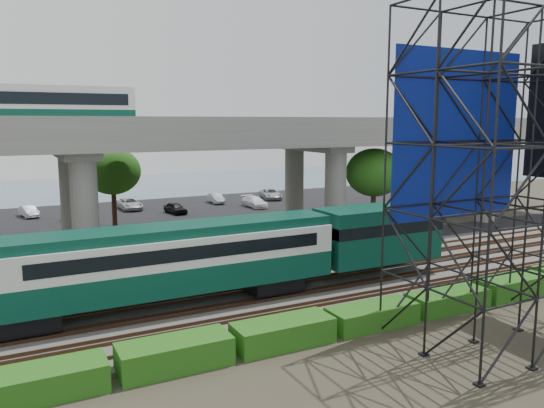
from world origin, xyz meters
TOP-DOWN VIEW (x-y plane):
  - ground at (0.00, 0.00)m, footprint 140.00×140.00m
  - ballast_bed at (0.00, 2.00)m, footprint 90.00×12.00m
  - service_road at (0.00, 10.50)m, footprint 90.00×5.00m
  - parking_lot at (0.00, 34.00)m, footprint 90.00×18.00m
  - harbor_water at (0.00, 56.00)m, footprint 140.00×40.00m
  - rail_tracks at (0.00, 2.00)m, footprint 90.00×9.52m
  - commuter_train at (-5.66, 2.00)m, footprint 29.30×3.06m
  - overpass at (-0.87, 16.00)m, footprint 80.00×12.00m
  - scaffold_tower at (5.43, -7.98)m, footprint 9.36×6.36m
  - hedge_strip at (1.01, -4.30)m, footprint 34.60×1.80m
  - trees at (-4.67, 16.17)m, footprint 40.94×16.94m
  - suv at (-13.59, 11.30)m, footprint 5.83×3.42m
  - parked_cars at (1.69, 33.85)m, footprint 37.87×9.75m

SIDE VIEW (x-z plane):
  - ground at x=0.00m, z-range 0.00..0.00m
  - harbor_water at x=0.00m, z-range 0.00..0.03m
  - service_road at x=0.00m, z-range 0.00..0.08m
  - parking_lot at x=0.00m, z-range 0.00..0.08m
  - ballast_bed at x=0.00m, z-range 0.00..0.20m
  - rail_tracks at x=0.00m, z-range 0.20..0.36m
  - hedge_strip at x=1.01m, z-range -0.04..1.16m
  - parked_cars at x=1.69m, z-range 0.04..1.36m
  - suv at x=-13.59m, z-range 0.08..1.60m
  - commuter_train at x=-5.66m, z-range 0.73..5.03m
  - trees at x=-4.67m, z-range 1.73..9.42m
  - scaffold_tower at x=5.43m, z-range -0.03..14.97m
  - overpass at x=-0.87m, z-range 2.01..14.41m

